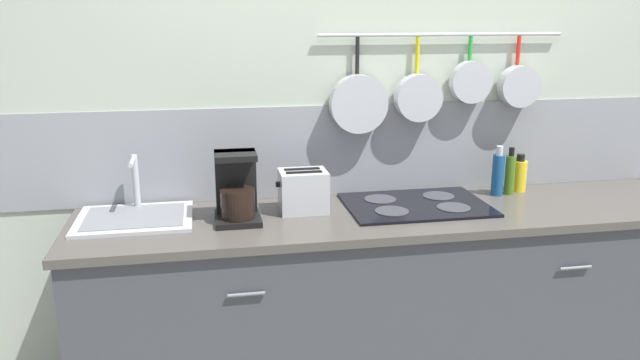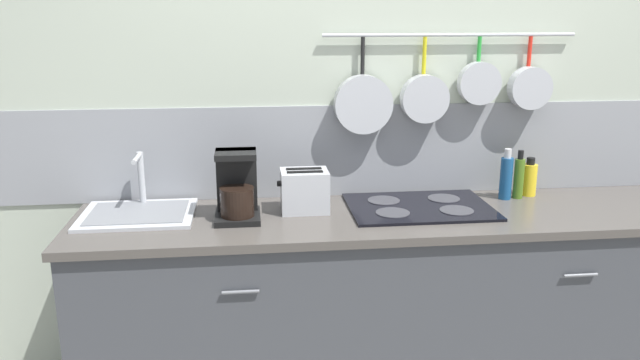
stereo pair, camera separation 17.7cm
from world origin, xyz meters
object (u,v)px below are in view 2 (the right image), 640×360
at_px(bottle_olive_oil, 519,177).
at_px(bottle_cooking_wine, 529,179).
at_px(toaster, 304,191).
at_px(coffee_maker, 237,190).
at_px(bottle_sesame_oil, 506,177).

relative_size(bottle_olive_oil, bottle_cooking_wine, 1.25).
relative_size(toaster, bottle_cooking_wine, 1.21).
bearing_deg(bottle_cooking_wine, toaster, -173.70).
xyz_separation_m(coffee_maker, bottle_sesame_oil, (1.21, 0.13, -0.01)).
bearing_deg(bottle_olive_oil, coffee_maker, -173.98).
distance_m(bottle_sesame_oil, bottle_olive_oil, 0.06).
height_order(toaster, bottle_olive_oil, bottle_olive_oil).
bearing_deg(bottle_cooking_wine, bottle_olive_oil, -150.90).
bearing_deg(bottle_sesame_oil, coffee_maker, -173.90).
bearing_deg(bottle_sesame_oil, bottle_cooking_wine, 18.18).
bearing_deg(bottle_olive_oil, toaster, -175.47).
bearing_deg(coffee_maker, bottle_cooking_wine, 7.33).
height_order(toaster, bottle_sesame_oil, bottle_sesame_oil).
height_order(coffee_maker, bottle_sesame_oil, coffee_maker).
distance_m(bottle_olive_oil, bottle_cooking_wine, 0.08).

